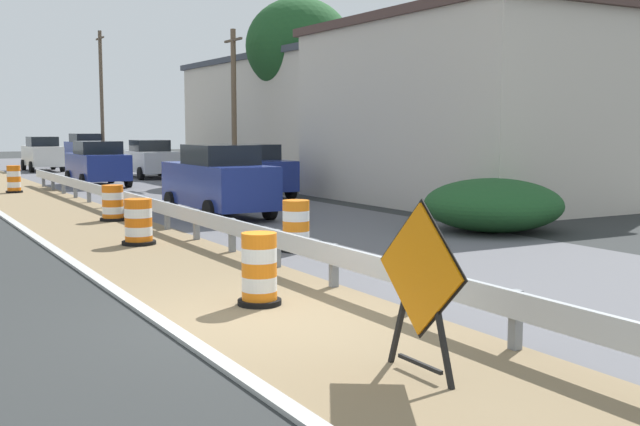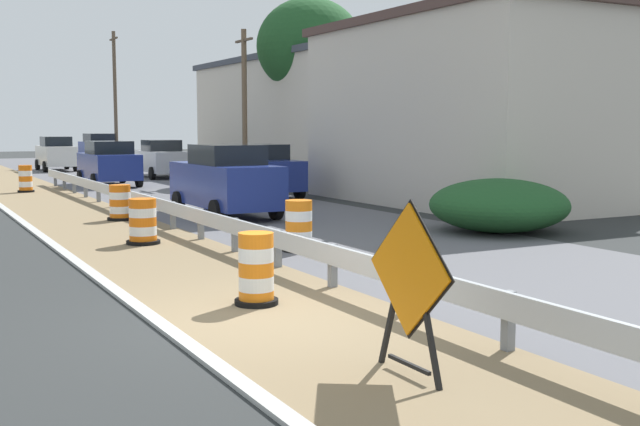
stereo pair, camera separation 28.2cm
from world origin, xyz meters
name	(u,v)px [view 2 (the right image)]	position (x,y,z in m)	size (l,w,h in m)	color
ground_plane	(262,320)	(0.00, 0.00, 0.00)	(160.00, 160.00, 0.00)	#2B2D2D
median_dirt_strip	(291,316)	(0.43, 0.00, 0.00)	(3.26, 120.00, 0.01)	#7F6B4C
far_lane_asphalt	(561,282)	(5.46, 0.00, 0.00)	(6.80, 120.00, 0.00)	#56565B
curb_near_edge	(168,332)	(-1.30, 0.00, 0.00)	(0.20, 120.00, 0.11)	#ADADA8
guardrail_median	(363,266)	(1.83, 0.42, 0.52)	(0.18, 53.61, 0.71)	silver
warning_sign_diamond	(409,279)	(0.35, -2.89, 1.03)	(0.07, 1.45, 1.85)	black
traffic_barrel_nearest	(256,272)	(0.30, 0.88, 0.48)	(0.64, 0.64, 1.06)	orange
traffic_barrel_close	(299,228)	(3.09, 5.01, 0.48)	(0.70, 0.70, 1.07)	orange
traffic_barrel_mid	(143,224)	(0.52, 7.54, 0.45)	(0.75, 0.75, 1.01)	orange
traffic_barrel_far	(120,204)	(1.21, 12.25, 0.44)	(0.72, 0.72, 0.99)	orange
traffic_barrel_farther	(26,180)	(0.29, 23.45, 0.49)	(0.64, 0.64, 1.08)	orange
car_lead_near_lane	(56,154)	(4.19, 39.04, 1.01)	(1.93, 4.21, 2.03)	silver
car_trailing_near_lane	(262,171)	(7.69, 17.07, 0.97)	(2.04, 4.26, 1.95)	navy
car_lead_far_lane	(225,180)	(4.16, 11.83, 1.04)	(2.01, 4.75, 2.07)	navy
car_mid_far_lane	(100,149)	(8.01, 44.59, 1.08)	(2.11, 4.84, 2.15)	navy
car_trailing_far_lane	(109,163)	(4.06, 25.43, 0.99)	(2.14, 4.46, 1.97)	navy
car_distant_a	(162,159)	(7.79, 29.66, 0.96)	(2.10, 4.04, 1.93)	silver
roadside_shop_near	(471,110)	(13.12, 11.76, 3.15)	(7.01, 11.56, 6.27)	beige
roadside_shop_far	(303,117)	(14.92, 27.77, 3.11)	(6.61, 15.89, 6.20)	beige
utility_pole_near	(447,63)	(9.90, 8.97, 4.40)	(0.24, 1.80, 8.48)	brown
utility_pole_mid	(244,104)	(9.99, 24.06, 3.65)	(0.24, 1.80, 7.00)	brown
utility_pole_far	(115,96)	(9.07, 44.19, 4.65)	(0.24, 1.80, 8.98)	brown
bush_roadside	(499,205)	(8.81, 5.37, 0.66)	(3.42, 3.42, 1.32)	#1E4C23
tree_roadside	(310,47)	(13.43, 24.20, 6.39)	(5.07, 5.07, 8.70)	#4C3D2D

